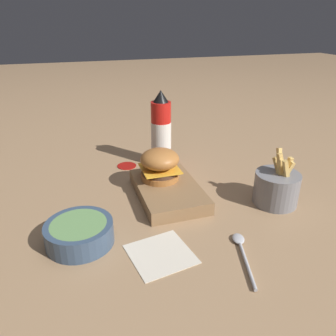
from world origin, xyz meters
The scene contains 9 objects.
ground_plane centered at (0.00, 0.00, 0.00)m, with size 6.00×6.00×0.00m, color #9E7A56.
serving_board centered at (-0.02, 0.08, 0.02)m, with size 0.25×0.16×0.03m.
burger centered at (0.02, 0.09, 0.08)m, with size 0.11×0.11×0.09m.
ketchup_bottle centered at (0.19, 0.03, 0.11)m, with size 0.06×0.06×0.24m.
fries_basket centered at (-0.14, -0.18, 0.04)m, with size 0.11×0.11×0.15m.
side_bowl centered at (-0.15, 0.32, 0.03)m, with size 0.14×0.14×0.05m.
spoon centered at (-0.28, 0.00, 0.01)m, with size 0.16×0.06×0.01m.
ketchup_puddle centered at (0.21, 0.15, 0.00)m, with size 0.06×0.06×0.00m.
parchment_square centered at (-0.24, 0.16, 0.00)m, with size 0.14×0.14×0.00m.
Camera 1 is at (-0.76, 0.31, 0.44)m, focal length 35.00 mm.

